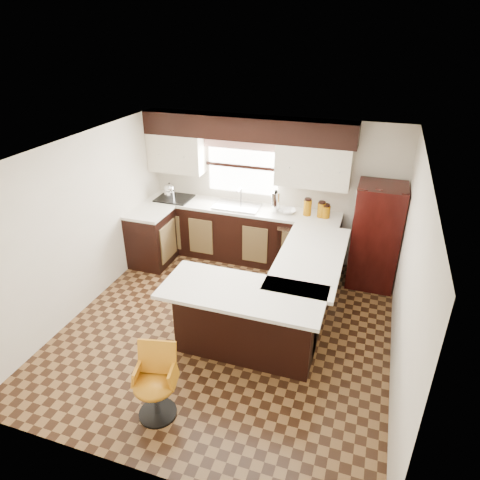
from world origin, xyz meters
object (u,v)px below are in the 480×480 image
(peninsula_long, at_px, (305,287))
(refrigerator, at_px, (376,236))
(peninsula_return, at_px, (246,321))
(bar_chair, at_px, (155,385))

(peninsula_long, height_order, refrigerator, refrigerator)
(peninsula_long, height_order, peninsula_return, same)
(peninsula_long, relative_size, refrigerator, 1.21)
(peninsula_return, height_order, bar_chair, peninsula_return)
(peninsula_return, relative_size, bar_chair, 2.02)
(refrigerator, bearing_deg, bar_chair, -119.97)
(refrigerator, distance_m, bar_chair, 3.90)
(peninsula_return, relative_size, refrigerator, 1.02)
(peninsula_return, distance_m, refrigerator, 2.56)
(refrigerator, height_order, bar_chair, refrigerator)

